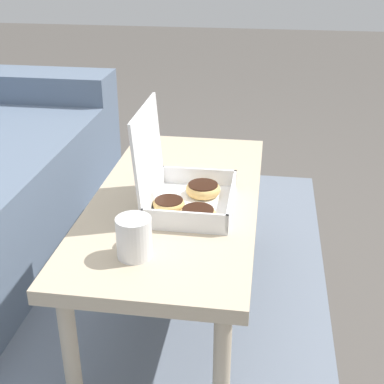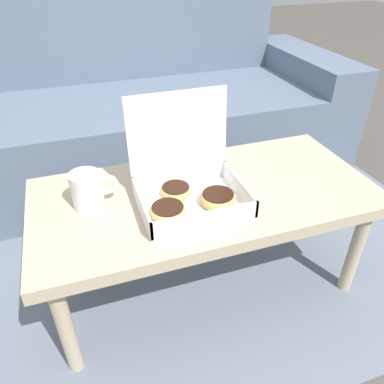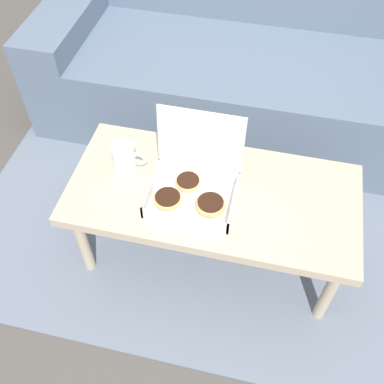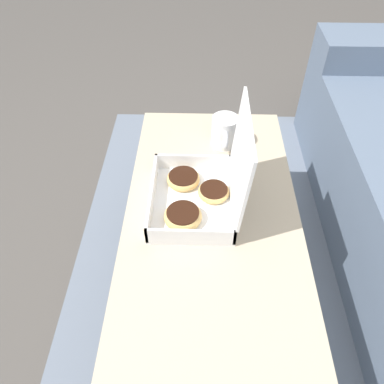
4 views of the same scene
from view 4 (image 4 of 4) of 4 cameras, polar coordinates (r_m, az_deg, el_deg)
name	(u,v)px [view 4 (image 4 of 4)]	position (r m, az deg, el deg)	size (l,w,h in m)	color
ground_plane	(243,293)	(1.43, 7.85, -15.07)	(12.00, 12.00, 0.00)	#514C47
area_rug	(326,295)	(1.49, 19.79, -14.52)	(2.22, 1.89, 0.01)	slate
coffee_table	(212,230)	(1.11, 3.02, -5.88)	(1.07, 0.51, 0.41)	#C6B293
pastry_box	(201,191)	(1.08, 1.32, 0.20)	(0.31, 0.26, 0.30)	white
coffee_mug	(225,132)	(1.30, 5.00, 9.11)	(0.14, 0.09, 0.11)	white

